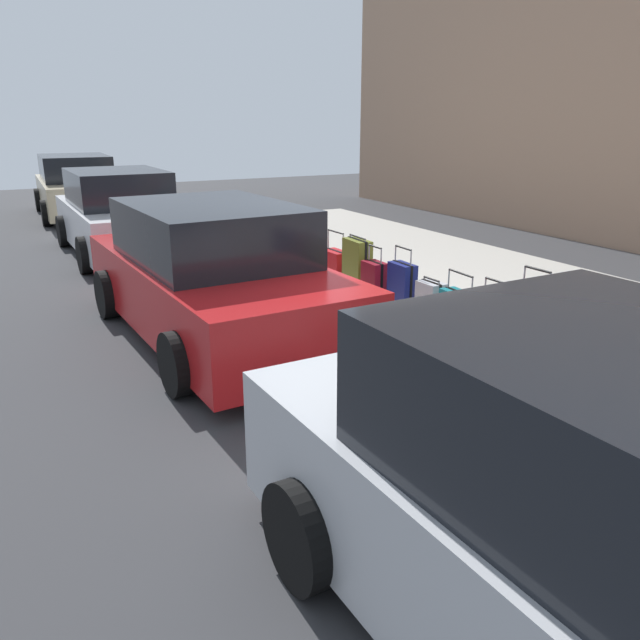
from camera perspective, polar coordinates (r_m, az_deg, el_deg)
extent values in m
plane|color=#333335|center=(7.71, 2.84, -1.46)|extent=(40.00, 40.00, 0.00)
cube|color=#ADA89E|center=(9.17, 16.41, 1.44)|extent=(18.00, 5.00, 0.14)
cube|color=maroon|center=(5.96, 26.47, -4.58)|extent=(0.48, 0.29, 0.65)
cube|color=black|center=(5.96, 26.47, -4.58)|extent=(0.47, 0.09, 0.66)
cylinder|color=gray|center=(5.91, 25.43, -0.02)|extent=(0.02, 0.02, 0.24)
cylinder|color=black|center=(6.16, 24.47, -6.64)|extent=(0.05, 0.02, 0.04)
cube|color=#59601E|center=(6.19, 21.58, -3.05)|extent=(0.43, 0.28, 0.66)
cube|color=black|center=(6.19, 21.58, -3.05)|extent=(0.43, 0.06, 0.68)
cylinder|color=gray|center=(5.95, 23.42, 0.45)|extent=(0.02, 0.02, 0.23)
cylinder|color=gray|center=(6.16, 20.75, 1.33)|extent=(0.02, 0.02, 0.23)
cylinder|color=black|center=(6.03, 22.19, 1.94)|extent=(0.36, 0.04, 0.02)
cylinder|color=black|center=(6.20, 22.60, -6.24)|extent=(0.04, 0.02, 0.04)
cylinder|color=black|center=(6.41, 19.97, -5.15)|extent=(0.04, 0.02, 0.04)
cube|color=red|center=(6.57, 18.59, -1.21)|extent=(0.38, 0.25, 0.73)
cube|color=black|center=(6.57, 18.59, -1.21)|extent=(0.39, 0.05, 0.75)
cylinder|color=gray|center=(6.33, 20.09, 2.76)|extent=(0.02, 0.02, 0.29)
cylinder|color=gray|center=(6.54, 18.01, 3.43)|extent=(0.02, 0.02, 0.29)
cylinder|color=black|center=(6.40, 19.16, 4.36)|extent=(0.32, 0.03, 0.02)
cylinder|color=black|center=(6.59, 19.34, -4.45)|extent=(0.04, 0.02, 0.04)
cylinder|color=black|center=(6.79, 17.29, -3.56)|extent=(0.04, 0.02, 0.04)
cube|color=black|center=(6.95, 15.42, -0.63)|extent=(0.40, 0.19, 0.56)
cube|color=black|center=(6.95, 15.42, -0.63)|extent=(0.40, 0.04, 0.57)
cylinder|color=gray|center=(6.72, 16.66, 2.15)|extent=(0.02, 0.02, 0.23)
cylinder|color=gray|center=(6.95, 14.76, 2.84)|extent=(0.02, 0.02, 0.23)
cylinder|color=black|center=(6.81, 15.77, 3.41)|extent=(0.34, 0.03, 0.02)
cylinder|color=black|center=(6.91, 16.21, -3.07)|extent=(0.04, 0.02, 0.04)
cylinder|color=black|center=(7.15, 14.32, -2.22)|extent=(0.04, 0.02, 0.04)
cube|color=#0F606B|center=(7.36, 12.40, 0.50)|extent=(0.50, 0.24, 0.53)
cube|color=black|center=(7.36, 12.40, 0.50)|extent=(0.50, 0.07, 0.54)
cylinder|color=gray|center=(7.10, 13.63, 2.91)|extent=(0.02, 0.02, 0.22)
cylinder|color=gray|center=(7.43, 11.60, 3.71)|extent=(0.02, 0.02, 0.22)
cylinder|color=black|center=(7.24, 12.66, 4.17)|extent=(0.43, 0.05, 0.02)
cylinder|color=black|center=(7.27, 13.31, -1.78)|extent=(0.05, 0.02, 0.04)
cylinder|color=black|center=(7.60, 11.30, -0.78)|extent=(0.05, 0.02, 0.04)
cube|color=#9EA0A8|center=(7.79, 9.98, 1.57)|extent=(0.35, 0.24, 0.51)
cube|color=black|center=(7.79, 9.98, 1.57)|extent=(0.35, 0.05, 0.52)
cylinder|color=gray|center=(7.62, 10.76, 3.30)|extent=(0.02, 0.02, 0.04)
cylinder|color=gray|center=(7.83, 9.44, 3.76)|extent=(0.02, 0.02, 0.04)
cylinder|color=black|center=(7.72, 10.10, 3.68)|extent=(0.28, 0.03, 0.02)
cylinder|color=black|center=(7.75, 10.56, -0.37)|extent=(0.04, 0.02, 0.04)
cylinder|color=black|center=(7.97, 9.23, 0.21)|extent=(0.04, 0.02, 0.04)
cube|color=navy|center=(8.13, 7.43, 2.87)|extent=(0.41, 0.20, 0.65)
cube|color=black|center=(8.13, 7.43, 2.87)|extent=(0.41, 0.04, 0.66)
cylinder|color=gray|center=(7.89, 8.25, 5.56)|extent=(0.02, 0.02, 0.20)
cylinder|color=gray|center=(8.17, 6.87, 6.03)|extent=(0.02, 0.02, 0.20)
cylinder|color=black|center=(8.01, 7.58, 6.50)|extent=(0.34, 0.03, 0.02)
cylinder|color=black|center=(8.07, 8.05, 0.49)|extent=(0.04, 0.02, 0.04)
cylinder|color=black|center=(8.35, 6.66, 1.14)|extent=(0.04, 0.02, 0.04)
cube|color=maroon|center=(8.50, 4.95, 3.36)|extent=(0.36, 0.22, 0.57)
cube|color=black|center=(8.50, 4.95, 3.36)|extent=(0.36, 0.04, 0.59)
cylinder|color=gray|center=(8.29, 5.57, 5.75)|extent=(0.02, 0.02, 0.21)
cylinder|color=gray|center=(8.54, 4.48, 6.13)|extent=(0.02, 0.02, 0.21)
cylinder|color=black|center=(8.39, 5.04, 6.64)|extent=(0.30, 0.02, 0.02)
cylinder|color=black|center=(8.45, 5.46, 1.39)|extent=(0.04, 0.02, 0.04)
cylinder|color=black|center=(8.70, 4.36, 1.90)|extent=(0.04, 0.02, 0.04)
cube|color=#59601E|center=(8.98, 3.37, 4.85)|extent=(0.51, 0.25, 0.78)
cube|color=black|center=(8.98, 3.37, 4.85)|extent=(0.51, 0.06, 0.79)
cylinder|color=gray|center=(8.71, 4.12, 7.17)|extent=(0.02, 0.02, 0.04)
cylinder|color=gray|center=(9.08, 2.75, 7.65)|extent=(0.02, 0.02, 0.04)
cylinder|color=black|center=(8.89, 3.43, 7.54)|extent=(0.44, 0.04, 0.02)
cylinder|color=black|center=(8.88, 4.03, 2.24)|extent=(0.04, 0.02, 0.04)
cylinder|color=black|center=(9.26, 2.67, 2.92)|extent=(0.04, 0.02, 0.04)
cube|color=red|center=(9.54, 1.41, 4.81)|extent=(0.49, 0.27, 0.51)
cube|color=black|center=(9.54, 1.41, 4.81)|extent=(0.50, 0.06, 0.52)
cylinder|color=gray|center=(9.28, 2.12, 6.93)|extent=(0.02, 0.02, 0.29)
cylinder|color=gray|center=(9.63, 0.76, 7.35)|extent=(0.02, 0.02, 0.29)
cylinder|color=black|center=(9.43, 1.44, 8.00)|extent=(0.43, 0.04, 0.02)
cylinder|color=black|center=(9.41, 2.09, 3.18)|extent=(0.04, 0.02, 0.04)
cylinder|color=black|center=(9.77, 0.73, 3.74)|extent=(0.04, 0.02, 0.04)
cylinder|color=red|center=(10.29, -0.96, 5.96)|extent=(0.20, 0.20, 0.57)
sphere|color=red|center=(10.22, -0.97, 7.78)|extent=(0.21, 0.21, 0.21)
cylinder|color=red|center=(10.41, -1.34, 6.26)|extent=(0.09, 0.10, 0.09)
cylinder|color=red|center=(10.15, -0.58, 5.96)|extent=(0.09, 0.10, 0.09)
cylinder|color=brown|center=(10.69, -3.02, 6.71)|extent=(0.17, 0.17, 0.68)
cube|color=#B2B5BA|center=(3.32, 26.51, -20.57)|extent=(4.38, 1.98, 0.83)
cylinder|color=black|center=(3.73, -1.57, -18.86)|extent=(0.65, 0.24, 0.64)
cylinder|color=black|center=(4.77, 19.25, -11.13)|extent=(0.65, 0.24, 0.64)
cube|color=#AD1619|center=(7.65, -9.59, 2.62)|extent=(4.71, 2.08, 0.79)
cube|color=black|center=(7.49, -9.87, 7.91)|extent=(2.48, 1.83, 0.64)
cylinder|color=black|center=(8.80, -18.69, 2.24)|extent=(0.65, 0.25, 0.64)
cylinder|color=black|center=(9.34, -7.34, 3.93)|extent=(0.65, 0.25, 0.64)
cylinder|color=black|center=(6.14, -12.77, -3.89)|extent=(0.65, 0.25, 0.64)
cylinder|color=black|center=(6.90, 2.26, -1.00)|extent=(0.65, 0.25, 0.64)
cube|color=silver|center=(12.88, -17.61, 8.22)|extent=(4.35, 1.82, 0.79)
cube|color=black|center=(12.79, -17.92, 11.38)|extent=(2.27, 1.66, 0.64)
cylinder|color=black|center=(14.10, -22.23, 7.48)|extent=(0.64, 0.23, 0.64)
cylinder|color=black|center=(14.40, -15.10, 8.38)|extent=(0.64, 0.23, 0.64)
cylinder|color=black|center=(11.47, -20.52, 5.55)|extent=(0.64, 0.23, 0.64)
cylinder|color=black|center=(11.84, -11.90, 6.66)|extent=(0.64, 0.23, 0.64)
cube|color=tan|center=(18.47, -21.10, 10.57)|extent=(4.73, 1.96, 0.78)
cube|color=black|center=(18.41, -21.36, 12.76)|extent=(2.48, 1.74, 0.64)
cylinder|color=black|center=(19.87, -24.11, 9.93)|extent=(0.65, 0.24, 0.64)
cylinder|color=black|center=(20.03, -18.83, 10.57)|extent=(0.65, 0.24, 0.64)
cylinder|color=black|center=(17.00, -23.58, 8.89)|extent=(0.65, 0.24, 0.64)
cylinder|color=black|center=(17.18, -17.45, 9.63)|extent=(0.65, 0.24, 0.64)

